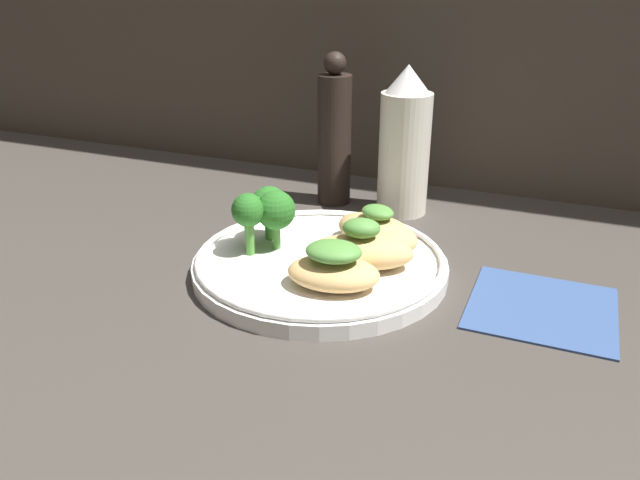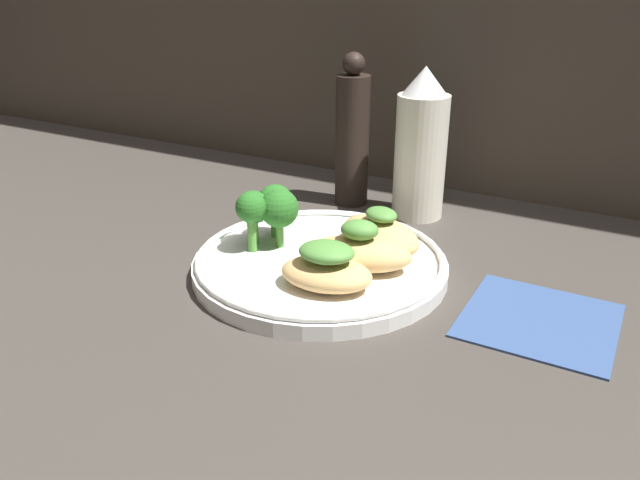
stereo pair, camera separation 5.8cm
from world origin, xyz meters
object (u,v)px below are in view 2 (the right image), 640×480
object	(u,v)px
broccoli_bunch	(268,207)
pepper_grinder	(352,137)
sauce_bottle	(421,147)
plate	(320,263)

from	to	relation	value
broccoli_bunch	pepper_grinder	world-z (taller)	pepper_grinder
broccoli_bunch	sauce_bottle	distance (cm)	20.11
plate	pepper_grinder	size ratio (longest dim) A/B	1.34
sauce_bottle	pepper_grinder	world-z (taller)	pepper_grinder
sauce_bottle	pepper_grinder	bearing A→B (deg)	180.00
plate	broccoli_bunch	distance (cm)	7.63
plate	pepper_grinder	xyz separation A→B (cm)	(-5.96, 18.62, 7.34)
plate	pepper_grinder	world-z (taller)	pepper_grinder
sauce_bottle	pepper_grinder	distance (cm)	8.63
plate	sauce_bottle	xyz separation A→B (cm)	(2.67, 18.62, 7.21)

